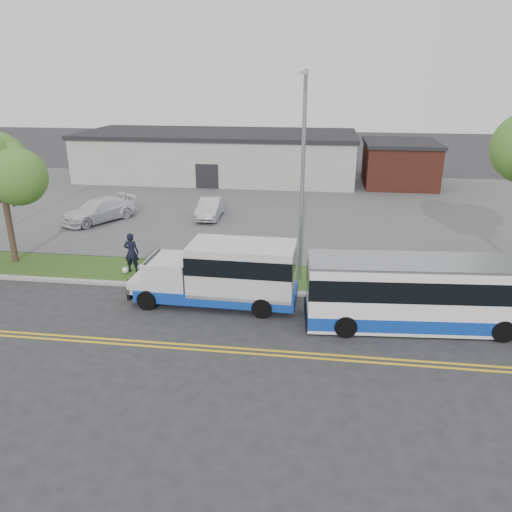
# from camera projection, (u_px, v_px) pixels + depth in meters

# --- Properties ---
(ground) EXTENTS (140.00, 140.00, 0.00)m
(ground) POSITION_uv_depth(u_px,v_px,m) (227.00, 302.00, 21.87)
(ground) COLOR #28282B
(ground) RESTS_ON ground
(lane_line_north) EXTENTS (70.00, 0.12, 0.01)m
(lane_line_north) POSITION_uv_depth(u_px,v_px,m) (207.00, 346.00, 18.28)
(lane_line_north) COLOR gold
(lane_line_north) RESTS_ON ground
(lane_line_south) EXTENTS (70.00, 0.12, 0.01)m
(lane_line_south) POSITION_uv_depth(u_px,v_px,m) (205.00, 350.00, 18.01)
(lane_line_south) COLOR gold
(lane_line_south) RESTS_ON ground
(curb) EXTENTS (80.00, 0.30, 0.15)m
(curb) POSITION_uv_depth(u_px,v_px,m) (232.00, 290.00, 22.87)
(curb) COLOR #9E9B93
(curb) RESTS_ON ground
(verge) EXTENTS (80.00, 3.30, 0.10)m
(verge) POSITION_uv_depth(u_px,v_px,m) (238.00, 276.00, 24.55)
(verge) COLOR #294A18
(verge) RESTS_ON ground
(parking_lot) EXTENTS (80.00, 25.00, 0.10)m
(parking_lot) POSITION_uv_depth(u_px,v_px,m) (270.00, 205.00, 37.67)
(parking_lot) COLOR #4C4C4F
(parking_lot) RESTS_ON ground
(commercial_building) EXTENTS (25.40, 10.40, 4.35)m
(commercial_building) POSITION_uv_depth(u_px,v_px,m) (219.00, 155.00, 47.01)
(commercial_building) COLOR #9E9E99
(commercial_building) RESTS_ON ground
(brick_wing) EXTENTS (6.30, 7.30, 3.90)m
(brick_wing) POSITION_uv_depth(u_px,v_px,m) (399.00, 163.00, 44.04)
(brick_wing) COLOR brown
(brick_wing) RESTS_ON ground
(streetlight_near) EXTENTS (0.35, 1.53, 9.50)m
(streetlight_near) POSITION_uv_depth(u_px,v_px,m) (303.00, 173.00, 22.23)
(streetlight_near) COLOR gray
(streetlight_near) RESTS_ON verge
(shuttle_bus) EXTENTS (7.25, 2.56, 2.75)m
(shuttle_bus) POSITION_uv_depth(u_px,v_px,m) (226.00, 272.00, 21.21)
(shuttle_bus) COLOR #0F38A4
(shuttle_bus) RESTS_ON ground
(transit_bus) EXTENTS (10.05, 3.02, 2.75)m
(transit_bus) POSITION_uv_depth(u_px,v_px,m) (435.00, 294.00, 19.28)
(transit_bus) COLOR white
(transit_bus) RESTS_ON ground
(pedestrian) EXTENTS (0.74, 0.49, 2.02)m
(pedestrian) POSITION_uv_depth(u_px,v_px,m) (132.00, 253.00, 24.59)
(pedestrian) COLOR black
(pedestrian) RESTS_ON verge
(parked_car_a) EXTENTS (1.55, 4.14, 1.35)m
(parked_car_a) POSITION_uv_depth(u_px,v_px,m) (210.00, 208.00, 34.16)
(parked_car_a) COLOR #B8BABF
(parked_car_a) RESTS_ON parking_lot
(parked_car_b) EXTENTS (4.50, 5.51, 1.50)m
(parked_car_b) POSITION_uv_depth(u_px,v_px,m) (99.00, 210.00, 33.27)
(parked_car_b) COLOR white
(parked_car_b) RESTS_ON parking_lot
(grocery_bag_left) EXTENTS (0.32, 0.32, 0.32)m
(grocery_bag_left) POSITION_uv_depth(u_px,v_px,m) (125.00, 270.00, 24.69)
(grocery_bag_left) COLOR white
(grocery_bag_left) RESTS_ON verge
(grocery_bag_right) EXTENTS (0.32, 0.32, 0.32)m
(grocery_bag_right) POSITION_uv_depth(u_px,v_px,m) (140.00, 267.00, 25.08)
(grocery_bag_right) COLOR white
(grocery_bag_right) RESTS_ON verge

